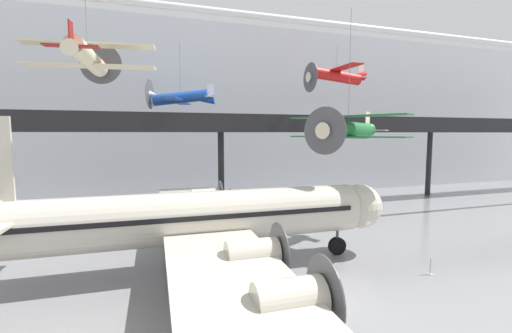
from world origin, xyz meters
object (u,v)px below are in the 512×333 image
object	(u,v)px
airliner_silver_main	(190,219)
suspended_plane_green_biplane	(348,129)
suspended_plane_blue_trainer	(181,98)
suspended_plane_cream_biplane	(88,57)
suspended_plane_red_highwing	(337,76)
stanchion_barrier	(430,269)

from	to	relation	value
airliner_silver_main	suspended_plane_green_biplane	world-z (taller)	suspended_plane_green_biplane
suspended_plane_blue_trainer	suspended_plane_cream_biplane	bearing A→B (deg)	84.14
suspended_plane_cream_biplane	suspended_plane_green_biplane	xyz separation A→B (m)	(18.37, 1.16, -4.12)
suspended_plane_blue_trainer	suspended_plane_red_highwing	size ratio (longest dim) A/B	1.00
airliner_silver_main	suspended_plane_blue_trainer	distance (m)	19.34
suspended_plane_red_highwing	stanchion_barrier	distance (m)	23.69
airliner_silver_main	suspended_plane_red_highwing	distance (m)	25.07
suspended_plane_blue_trainer	airliner_silver_main	bearing A→B (deg)	102.98
suspended_plane_red_highwing	airliner_silver_main	bearing A→B (deg)	33.73
suspended_plane_cream_biplane	stanchion_barrier	bearing A→B (deg)	-98.96
suspended_plane_cream_biplane	airliner_silver_main	bearing A→B (deg)	-90.05
suspended_plane_red_highwing	suspended_plane_green_biplane	size ratio (longest dim) A/B	0.80
airliner_silver_main	suspended_plane_red_highwing	bearing A→B (deg)	36.59
airliner_silver_main	suspended_plane_red_highwing	xyz separation A→B (m)	(18.10, 12.65, 11.87)
airliner_silver_main	suspended_plane_cream_biplane	size ratio (longest dim) A/B	4.26
suspended_plane_green_biplane	stanchion_barrier	world-z (taller)	suspended_plane_green_biplane
suspended_plane_green_biplane	stanchion_barrier	bearing A→B (deg)	72.37
suspended_plane_red_highwing	suspended_plane_cream_biplane	world-z (taller)	same
suspended_plane_red_highwing	suspended_plane_cream_biplane	distance (m)	26.59
suspended_plane_cream_biplane	suspended_plane_red_highwing	bearing A→B (deg)	-55.45
suspended_plane_cream_biplane	stanchion_barrier	xyz separation A→B (m)	(19.91, -6.07, -13.00)
suspended_plane_blue_trainer	suspended_plane_green_biplane	bearing A→B (deg)	144.81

